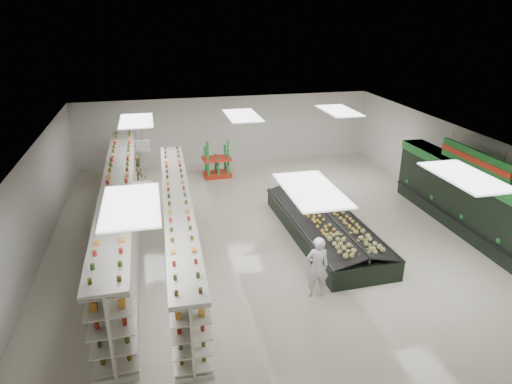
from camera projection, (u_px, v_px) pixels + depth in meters
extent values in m
plane|color=beige|center=(267.00, 235.00, 15.20)|extent=(16.00, 16.00, 0.00)
cube|color=white|center=(268.00, 142.00, 14.00)|extent=(14.00, 16.00, 0.02)
cube|color=silver|center=(226.00, 130.00, 21.83)|extent=(14.00, 0.02, 3.20)
cube|color=silver|center=(389.00, 368.00, 7.37)|extent=(14.00, 0.02, 3.20)
cube|color=silver|center=(33.00, 210.00, 13.15)|extent=(0.02, 16.00, 3.20)
cube|color=silver|center=(460.00, 174.00, 16.05)|extent=(0.02, 16.00, 3.20)
cube|color=black|center=(474.00, 204.00, 14.79)|extent=(0.80, 8.00, 2.20)
cube|color=#1D6E28|center=(479.00, 177.00, 14.43)|extent=(0.85, 8.00, 0.30)
cube|color=black|center=(465.00, 220.00, 14.94)|extent=(0.55, 7.80, 0.15)
cube|color=silver|center=(472.00, 198.00, 14.66)|extent=(0.45, 7.70, 0.03)
cube|color=silver|center=(473.00, 189.00, 14.55)|extent=(0.45, 7.70, 0.03)
cube|color=white|center=(143.00, 189.00, 11.57)|extent=(0.50, 0.06, 0.40)
cube|color=red|center=(143.00, 189.00, 11.57)|extent=(0.52, 0.02, 0.12)
cylinder|color=black|center=(141.00, 178.00, 11.46)|extent=(0.01, 0.01, 0.50)
cube|color=white|center=(143.00, 146.00, 15.19)|extent=(0.50, 0.06, 0.40)
cube|color=red|center=(143.00, 146.00, 15.19)|extent=(0.52, 0.02, 0.12)
cylinder|color=black|center=(142.00, 137.00, 15.08)|extent=(0.01, 0.01, 0.50)
cube|color=#1D6E28|center=(475.00, 160.00, 14.15)|extent=(0.10, 3.20, 0.60)
cube|color=red|center=(473.00, 160.00, 14.14)|extent=(0.03, 3.20, 0.18)
cylinder|color=black|center=(505.00, 159.00, 12.91)|extent=(0.01, 0.01, 0.50)
cylinder|color=black|center=(453.00, 137.00, 15.08)|extent=(0.01, 0.01, 0.50)
cube|color=white|center=(125.00, 241.00, 14.68)|extent=(1.03, 12.33, 0.12)
cube|color=white|center=(122.00, 213.00, 14.32)|extent=(0.17, 12.32, 2.05)
cube|color=white|center=(118.00, 182.00, 13.92)|extent=(1.03, 12.33, 0.08)
cube|color=silver|center=(117.00, 238.00, 14.59)|extent=(0.56, 12.22, 0.03)
cube|color=silver|center=(115.00, 225.00, 14.42)|extent=(0.56, 12.22, 0.03)
cube|color=silver|center=(113.00, 212.00, 14.25)|extent=(0.56, 12.22, 0.03)
cube|color=silver|center=(112.00, 199.00, 14.08)|extent=(0.56, 12.22, 0.03)
cube|color=silver|center=(110.00, 186.00, 13.91)|extent=(0.56, 12.22, 0.03)
cube|color=silver|center=(132.00, 236.00, 14.69)|extent=(0.56, 12.22, 0.03)
cube|color=silver|center=(131.00, 224.00, 14.52)|extent=(0.56, 12.22, 0.03)
cube|color=silver|center=(129.00, 211.00, 14.35)|extent=(0.56, 12.22, 0.03)
cube|color=silver|center=(128.00, 198.00, 14.18)|extent=(0.56, 12.22, 0.03)
cube|color=silver|center=(126.00, 184.00, 14.02)|extent=(0.56, 12.22, 0.03)
cube|color=white|center=(181.00, 251.00, 14.06)|extent=(1.03, 10.75, 0.11)
cube|color=white|center=(179.00, 227.00, 13.74)|extent=(0.28, 10.73, 1.79)
cube|color=white|center=(177.00, 198.00, 13.40)|extent=(1.03, 10.75, 0.07)
cube|color=silver|center=(174.00, 249.00, 13.98)|extent=(0.62, 10.65, 0.03)
cube|color=silver|center=(173.00, 237.00, 13.83)|extent=(0.62, 10.65, 0.03)
cube|color=silver|center=(172.00, 226.00, 13.69)|extent=(0.62, 10.65, 0.03)
cube|color=silver|center=(171.00, 214.00, 13.54)|extent=(0.62, 10.65, 0.03)
cube|color=silver|center=(170.00, 202.00, 13.39)|extent=(0.62, 10.65, 0.03)
cube|color=silver|center=(187.00, 247.00, 14.06)|extent=(0.62, 10.65, 0.03)
cube|color=silver|center=(187.00, 236.00, 13.91)|extent=(0.62, 10.65, 0.03)
cube|color=silver|center=(186.00, 225.00, 13.76)|extent=(0.62, 10.65, 0.03)
cube|color=silver|center=(185.00, 213.00, 13.62)|extent=(0.62, 10.65, 0.03)
cube|color=silver|center=(184.00, 201.00, 13.47)|extent=(0.62, 10.65, 0.03)
cube|color=black|center=(324.00, 228.00, 14.99)|extent=(2.30, 6.22, 0.62)
cube|color=#262626|center=(295.00, 222.00, 14.62)|extent=(0.24, 6.16, 0.05)
cube|color=#262626|center=(354.00, 216.00, 15.10)|extent=(0.24, 6.16, 0.05)
cube|color=black|center=(309.00, 218.00, 14.70)|extent=(1.32, 6.10, 0.32)
cube|color=black|center=(341.00, 215.00, 14.96)|extent=(1.32, 6.10, 0.32)
cube|color=#262626|center=(325.00, 214.00, 14.80)|extent=(0.23, 6.07, 0.22)
cube|color=red|center=(217.00, 174.00, 20.44)|extent=(1.23, 0.86, 0.20)
cube|color=red|center=(217.00, 159.00, 20.17)|extent=(1.28, 0.91, 0.10)
imported|color=silver|center=(317.00, 267.00, 11.69)|extent=(0.64, 0.44, 1.70)
imported|color=#937F5A|center=(138.00, 175.00, 18.16)|extent=(0.56, 0.86, 1.70)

